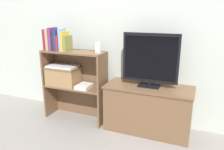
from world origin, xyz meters
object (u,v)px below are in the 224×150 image
at_px(book_skyblue, 62,40).
at_px(book_charcoal, 56,42).
at_px(book_maroon, 47,40).
at_px(magazine_stack, 84,86).
at_px(tv, 150,59).
at_px(storage_basket_left, 63,75).
at_px(book_olive, 68,44).
at_px(book_crimson, 60,43).
at_px(book_mustard, 65,41).
at_px(book_navy, 58,40).
at_px(laptop, 63,66).
at_px(baby_monitor, 98,48).
at_px(tv_stand, 148,108).
at_px(book_tan, 50,40).
at_px(book_plum, 53,39).

bearing_deg(book_skyblue, book_charcoal, 180.00).
height_order(book_maroon, magazine_stack, book_maroon).
relative_size(tv, book_skyblue, 2.28).
bearing_deg(storage_basket_left, book_olive, -9.97).
distance_m(book_charcoal, storage_basket_left, 0.40).
relative_size(book_crimson, book_mustard, 0.80).
xyz_separation_m(book_charcoal, book_navy, (0.03, 0.00, 0.02)).
bearing_deg(laptop, baby_monitor, 1.86).
height_order(tv_stand, laptop, laptop).
height_order(baby_monitor, storage_basket_left, baby_monitor).
height_order(tv, storage_basket_left, tv).
height_order(book_tan, laptop, book_tan).
xyz_separation_m(tv, book_olive, (-0.93, -0.09, 0.12)).
xyz_separation_m(tv_stand, book_tan, (-1.16, -0.09, 0.71)).
bearing_deg(storage_basket_left, magazine_stack, -1.57).
height_order(tv_stand, tv, tv).
height_order(book_maroon, laptop, book_maroon).
bearing_deg(tv, book_maroon, -175.71).
xyz_separation_m(tv, book_tan, (-1.16, -0.09, 0.16)).
distance_m(book_plum, book_olive, 0.20).
bearing_deg(book_plum, tv_stand, 4.68).
distance_m(book_navy, laptop, 0.31).
height_order(book_charcoal, book_mustard, book_mustard).
distance_m(book_maroon, book_plum, 0.08).
bearing_deg(storage_basket_left, baby_monitor, 1.86).
bearing_deg(book_plum, book_maroon, 180.00).
bearing_deg(book_mustard, book_skyblue, -180.00).
relative_size(tv_stand, magazine_stack, 4.57).
xyz_separation_m(book_plum, book_navy, (0.07, 0.00, -0.01)).
distance_m(book_olive, storage_basket_left, 0.40).
bearing_deg(book_skyblue, storage_basket_left, 149.30).
xyz_separation_m(book_skyblue, laptop, (-0.03, 0.02, -0.31)).
distance_m(tv_stand, book_olive, 1.15).
distance_m(book_crimson, laptop, 0.28).
xyz_separation_m(tv_stand, storage_basket_left, (-1.03, -0.07, 0.29)).
relative_size(book_navy, book_mustard, 1.10).
relative_size(book_navy, book_skyblue, 0.97).
distance_m(book_olive, baby_monitor, 0.37).
bearing_deg(magazine_stack, book_navy, -178.21).
height_order(book_maroon, book_plum, book_plum).
bearing_deg(book_charcoal, magazine_stack, 1.63).
bearing_deg(book_mustard, book_charcoal, 180.00).
xyz_separation_m(tv, book_plum, (-1.12, -0.09, 0.17)).
xyz_separation_m(book_mustard, magazine_stack, (0.22, 0.01, -0.51)).
distance_m(book_maroon, book_tan, 0.04).
height_order(book_crimson, book_olive, book_crimson).
relative_size(book_navy, baby_monitor, 1.75).
bearing_deg(laptop, book_crimson, -95.01).
height_order(book_mustard, baby_monitor, book_mustard).
bearing_deg(book_tan, laptop, 7.27).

